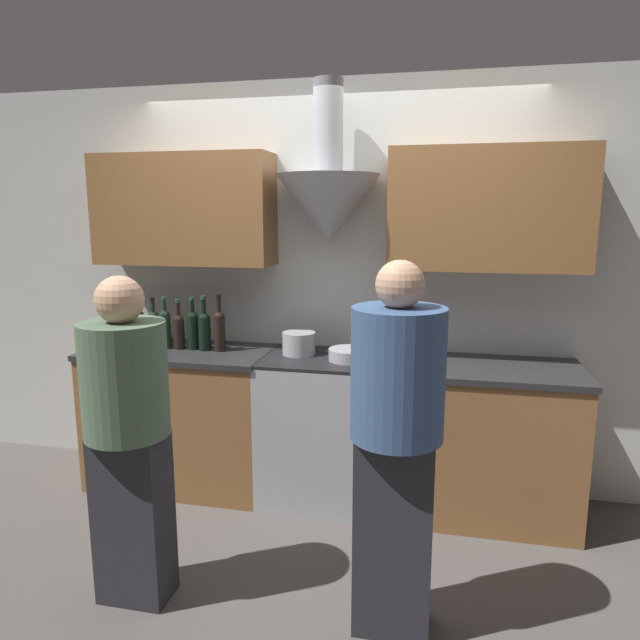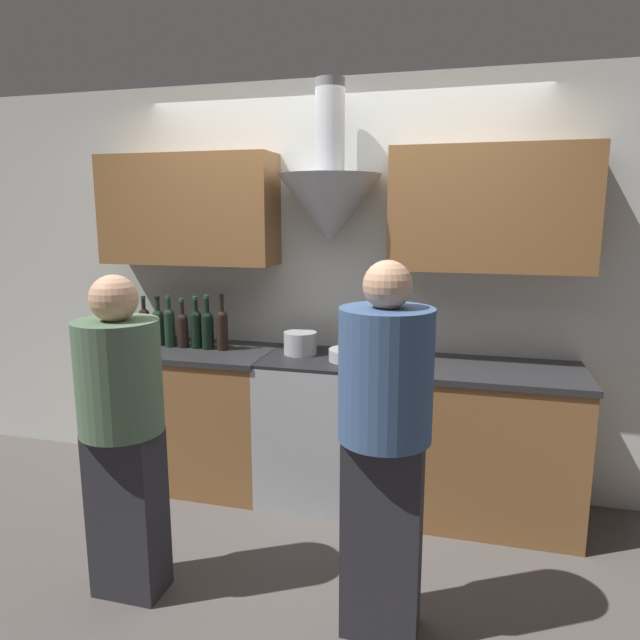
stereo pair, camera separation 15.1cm
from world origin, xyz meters
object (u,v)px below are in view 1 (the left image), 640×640
object	(u,v)px
wine_bottle_6	(193,328)
wine_bottle_7	(204,329)
wine_bottle_2	(139,326)
person_foreground_right	(396,437)
person_foreground_left	(128,430)
wine_bottle_1	(123,327)
wine_bottle_0	(110,326)
orange_fruit	(418,362)
stove_range	(323,427)
wine_bottle_5	(179,329)
stock_pot	(299,343)
wine_bottle_4	(165,327)
mixing_bowl	(349,354)
wine_bottle_3	(153,327)
wine_bottle_8	(219,328)

from	to	relation	value
wine_bottle_6	wine_bottle_7	world-z (taller)	wine_bottle_7
wine_bottle_2	person_foreground_right	xyz separation A→B (m)	(1.80, -1.13, -0.17)
wine_bottle_6	person_foreground_left	world-z (taller)	person_foreground_left
wine_bottle_1	person_foreground_left	bearing A→B (deg)	-58.60
wine_bottle_0	orange_fruit	world-z (taller)	wine_bottle_0
stove_range	wine_bottle_5	distance (m)	1.12
stock_pot	wine_bottle_5	bearing A→B (deg)	-178.27
wine_bottle_5	wine_bottle_6	xyz separation A→B (m)	(0.10, 0.01, 0.01)
orange_fruit	person_foreground_left	size ratio (longest dim) A/B	0.05
person_foreground_left	person_foreground_right	distance (m)	1.19
stove_range	wine_bottle_7	world-z (taller)	wine_bottle_7
wine_bottle_4	person_foreground_right	xyz separation A→B (m)	(1.59, -1.10, -0.18)
wine_bottle_5	stock_pot	distance (m)	0.80
wine_bottle_7	person_foreground_right	size ratio (longest dim) A/B	0.22
wine_bottle_2	person_foreground_left	xyz separation A→B (m)	(0.61, -1.18, -0.22)
wine_bottle_1	person_foreground_left	world-z (taller)	person_foreground_left
wine_bottle_2	wine_bottle_5	distance (m)	0.30
orange_fruit	wine_bottle_0	bearing A→B (deg)	175.59
wine_bottle_7	wine_bottle_2	bearing A→B (deg)	177.18
stock_pot	mixing_bowl	size ratio (longest dim) A/B	0.83
wine_bottle_3	wine_bottle_7	bearing A→B (deg)	-3.10
person_foreground_right	wine_bottle_6	bearing A→B (deg)	141.49
wine_bottle_8	mixing_bowl	size ratio (longest dim) A/B	1.47
wine_bottle_4	stock_pot	size ratio (longest dim) A/B	1.63
wine_bottle_2	person_foreground_right	distance (m)	2.13
wine_bottle_1	person_foreground_right	distance (m)	2.20
orange_fruit	mixing_bowl	bearing A→B (deg)	166.55
wine_bottle_1	wine_bottle_8	distance (m)	0.67
wine_bottle_2	wine_bottle_3	world-z (taller)	wine_bottle_3
person_foreground_left	wine_bottle_1	bearing A→B (deg)	121.40
wine_bottle_0	wine_bottle_8	distance (m)	0.78
mixing_bowl	orange_fruit	xyz separation A→B (m)	(0.41, -0.10, 0.00)
wine_bottle_5	stock_pot	bearing A→B (deg)	1.73
wine_bottle_4	wine_bottle_7	size ratio (longest dim) A/B	0.96
wine_bottle_3	stock_pot	bearing A→B (deg)	0.31
wine_bottle_5	wine_bottle_7	xyz separation A→B (m)	(0.18, -0.00, 0.01)
wine_bottle_2	wine_bottle_3	size ratio (longest dim) A/B	0.99
wine_bottle_0	person_foreground_right	xyz separation A→B (m)	(2.00, -1.11, -0.16)
wine_bottle_1	wine_bottle_3	world-z (taller)	wine_bottle_3
wine_bottle_4	wine_bottle_5	bearing A→B (deg)	3.86
wine_bottle_0	mixing_bowl	size ratio (longest dim) A/B	1.28
wine_bottle_2	wine_bottle_8	bearing A→B (deg)	-2.16
wine_bottle_0	person_foreground_right	world-z (taller)	person_foreground_right
wine_bottle_8	wine_bottle_7	bearing A→B (deg)	-179.08
mixing_bowl	orange_fruit	size ratio (longest dim) A/B	3.51
wine_bottle_8	stock_pot	bearing A→B (deg)	2.62
person_foreground_right	person_foreground_left	bearing A→B (deg)	-177.62
mixing_bowl	wine_bottle_4	bearing A→B (deg)	177.62
wine_bottle_3	wine_bottle_8	xyz separation A→B (m)	(0.47, -0.02, 0.01)
stove_range	wine_bottle_5	bearing A→B (deg)	178.97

